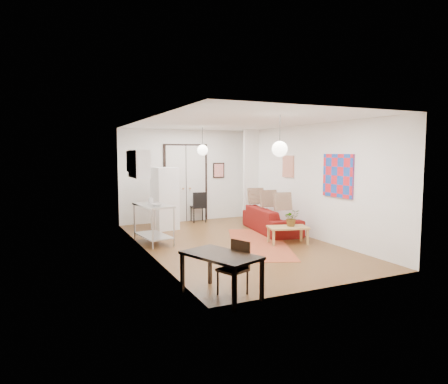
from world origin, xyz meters
name	(u,v)px	position (x,y,z in m)	size (l,w,h in m)	color
floor	(233,243)	(0.00, 0.00, 0.00)	(7.00, 7.00, 0.00)	brown
ceiling	(234,122)	(0.00, 0.00, 2.90)	(4.20, 7.00, 0.02)	white
wall_back	(185,176)	(0.00, 3.50, 1.45)	(4.20, 0.02, 2.90)	white
wall_front	(330,199)	(0.00, -3.50, 1.45)	(4.20, 0.02, 2.90)	white
wall_left	(147,186)	(-2.10, 0.00, 1.45)	(0.02, 7.00, 2.90)	white
wall_right	(306,181)	(2.10, 0.00, 1.45)	(0.02, 7.00, 2.90)	white
double_doors	(186,184)	(0.00, 3.46, 1.20)	(1.44, 0.06, 2.50)	silver
stub_partition	(251,176)	(1.85, 2.55, 1.45)	(0.50, 0.10, 2.90)	white
wall_cabinet	(139,164)	(-1.92, 1.50, 1.90)	(0.35, 1.00, 0.70)	white
painting_popart	(338,176)	(2.08, -1.25, 1.65)	(0.05, 1.00, 1.00)	red
painting_abstract	(288,166)	(2.08, 0.80, 1.80)	(0.05, 0.50, 0.60)	beige
poster_back	(219,170)	(1.15, 3.47, 1.60)	(0.40, 0.03, 0.50)	red
print_left	(129,161)	(-2.07, 2.00, 1.95)	(0.03, 0.44, 0.54)	#A66B45
pendant_back	(203,150)	(0.00, 2.00, 2.25)	(0.30, 0.30, 0.80)	white
pendant_front	(280,149)	(0.00, -2.00, 2.25)	(0.30, 0.30, 0.80)	white
kilim_rug	(259,243)	(0.55, -0.26, 0.00)	(1.29, 3.44, 0.01)	#B24E2C
sofa	(271,220)	(1.59, 0.86, 0.33)	(0.89, 2.28, 0.67)	maroon
coffee_table	(288,229)	(1.16, -0.59, 0.36)	(1.04, 0.74, 0.42)	tan
potted_plant	(292,218)	(1.26, -0.59, 0.62)	(0.37, 0.32, 0.41)	#2E5D2A
kitchen_counter	(154,218)	(-1.75, 0.81, 0.61)	(0.78, 1.30, 0.94)	#B8BBBD
bowl	(157,205)	(-1.75, 0.51, 0.97)	(0.22, 0.22, 0.05)	beige
soap_bottle	(151,199)	(-1.75, 1.06, 1.04)	(0.09, 0.09, 0.20)	#5598B9
fridge	(165,198)	(-1.00, 2.41, 0.88)	(0.62, 0.62, 1.77)	white
dining_table	(221,259)	(-1.75, -3.15, 0.59)	(1.06, 1.36, 0.66)	black
dining_chair_near	(230,263)	(-1.55, -3.07, 0.47)	(0.50, 0.60, 0.82)	#341E10
dining_chair_far	(230,263)	(-1.55, -3.07, 0.47)	(0.50, 0.60, 0.82)	#341E10
black_side_chair	(197,204)	(0.30, 3.24, 0.56)	(0.48, 0.48, 0.96)	black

